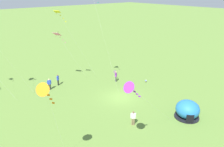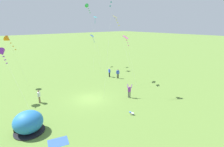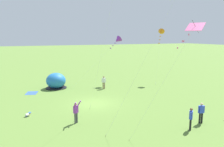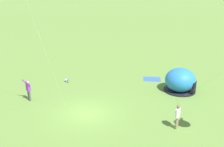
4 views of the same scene
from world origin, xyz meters
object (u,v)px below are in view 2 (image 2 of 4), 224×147
person_watching_sky (118,73)px  kite_purple (2,53)px  kite_green (87,6)px  kite_orange (8,39)px  kite_cyan (95,19)px  toddler_crawling (132,113)px  person_far_back (109,72)px  kite_blue (92,37)px  person_with_toddler (39,96)px  popup_tent (28,122)px  kite_yellow (116,19)px  kite_pink (126,38)px  person_arms_raised (129,91)px

person_watching_sky → kite_purple: 18.56m
kite_green → kite_orange: (-16.23, -2.16, -5.90)m
kite_cyan → toddler_crawling: bearing=-116.2°
person_far_back → kite_orange: (-15.00, 6.65, 6.59)m
person_far_back → kite_blue: kite_blue is taller
person_far_back → kite_cyan: bearing=68.4°
person_far_back → toddler_crawling: bearing=-119.5°
kite_cyan → person_with_toddler: bearing=-144.5°
popup_tent → toddler_crawling: (9.82, -4.06, -0.82)m
kite_purple → kite_cyan: (20.90, 9.55, 4.38)m
kite_yellow → person_with_toddler: bearing=-177.4°
kite_orange → kite_cyan: kite_cyan is taller
kite_green → kite_blue: 6.96m
person_watching_sky → kite_pink: bearing=-53.0°
kite_pink → person_watching_sky: bearing=127.0°
kite_blue → kite_green: bearing=-146.4°
person_with_toddler → kite_pink: size_ratio=0.21×
person_far_back → kite_purple: kite_purple is taller
kite_purple → kite_pink: 18.75m
person_arms_raised → kite_orange: 20.43m
person_far_back → person_arms_raised: (-4.06, -9.31, 0.03)m
kite_yellow → kite_green: (1.68, 11.11, 2.89)m
kite_purple → kite_cyan: bearing=24.6°
popup_tent → person_watching_sky: (17.73, 7.08, -0.03)m
person_arms_raised → kite_cyan: bearing=67.5°
person_far_back → person_watching_sky: (0.65, -1.70, 0.00)m
toddler_crawling → kite_orange: size_ratio=0.07×
popup_tent → person_with_toddler: (2.92, 5.83, -0.03)m
kite_cyan → kite_pink: bearing=-100.9°
person_with_toddler → kite_blue: kite_blue is taller
kite_green → popup_tent: bearing=-136.2°
person_far_back → kite_cyan: 14.53m
kite_cyan → person_far_back: bearing=-111.6°
popup_tent → kite_yellow: (16.63, 6.47, 9.56)m
person_watching_sky → kite_orange: bearing=151.9°
toddler_crawling → person_far_back: person_far_back is taller
popup_tent → kite_yellow: 20.24m
person_with_toddler → person_arms_raised: 11.94m
popup_tent → kite_green: (18.31, 17.58, 12.45)m
person_watching_sky → kite_blue: (2.42, 11.72, 5.89)m
popup_tent → kite_pink: size_ratio=0.35×
person_with_toddler → person_far_back: bearing=11.7°
person_with_toddler → kite_green: kite_green is taller
person_arms_raised → kite_blue: (7.13, 19.33, 5.85)m
person_watching_sky → kite_green: (0.58, 10.51, 12.48)m
kite_cyan → kite_blue: 4.06m
kite_cyan → kite_purple: bearing=-155.4°
person_with_toddler → kite_pink: 16.92m
popup_tent → kite_purple: (0.11, 9.16, 5.44)m
person_watching_sky → person_with_toddler: bearing=-175.2°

